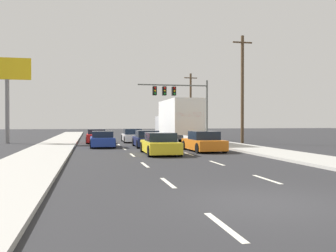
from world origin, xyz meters
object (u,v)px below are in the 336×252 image
car_red (97,137)px  roadside_billboard (7,82)px  car_navy (147,139)px  utility_pole_far (191,104)px  traffic_signal_mast (176,95)px  utility_pole_mid (242,88)px  car_white (132,136)px  box_truck (178,120)px  car_yellow (160,144)px  car_orange (204,142)px  car_blue (102,140)px

car_red → roadside_billboard: 9.29m
car_navy → utility_pole_far: (9.30, 20.97, 3.83)m
car_navy → traffic_signal_mast: 13.00m
utility_pole_mid → roadside_billboard: bearing=167.6°
car_red → utility_pole_far: (12.94, 14.24, 3.84)m
car_white → roadside_billboard: bearing=179.4°
car_navy → box_truck: box_truck is taller
car_white → roadside_billboard: 12.25m
car_navy → box_truck: 4.42m
car_red → car_yellow: 13.51m
car_red → car_orange: 13.27m
car_blue → car_navy: car_navy is taller
car_red → box_truck: box_truck is taller
car_blue → utility_pole_mid: (12.42, 2.35, 4.38)m
car_blue → box_truck: size_ratio=0.47×
box_truck → utility_pole_far: (6.20, 18.22, 2.28)m
utility_pole_mid → utility_pole_far: bearing=89.3°
car_red → traffic_signal_mast: bearing=27.8°
car_white → car_yellow: 13.67m
car_blue → traffic_signal_mast: traffic_signal_mast is taller
roadside_billboard → car_yellow: bearing=-50.6°
car_white → traffic_signal_mast: bearing=37.0°
car_white → utility_pole_far: size_ratio=0.53×
car_red → car_blue: (0.31, -6.12, -0.01)m
car_red → roadside_billboard: size_ratio=0.59×
car_red → car_white: 3.43m
car_navy → utility_pole_far: size_ratio=0.47×
roadside_billboard → car_blue: bearing=-40.0°
car_white → box_truck: box_truck is taller
car_white → car_navy: bearing=-87.9°
traffic_signal_mast → utility_pole_mid: bearing=-63.2°
car_white → car_yellow: (0.11, -13.67, 0.00)m
car_white → car_yellow: bearing=-89.6°
car_yellow → roadside_billboard: 18.51m
utility_pole_far → utility_pole_mid: bearing=-90.7°
car_orange → utility_pole_far: bearing=76.4°
car_orange → car_white: bearing=105.4°
car_blue → car_orange: (6.39, -5.33, 0.02)m
box_truck → car_red: bearing=149.4°
utility_pole_mid → roadside_billboard: utility_pole_mid is taller
car_orange → utility_pole_far: (6.24, 25.69, 3.82)m
utility_pole_mid → roadside_billboard: (-20.58, 4.51, 0.55)m
car_red → car_white: bearing=10.4°
car_white → car_navy: 7.36m
car_orange → traffic_signal_mast: traffic_signal_mast is taller
car_yellow → roadside_billboard: roadside_billboard is taller
car_orange → utility_pole_far: 26.71m
car_navy → roadside_billboard: roadside_billboard is taller
traffic_signal_mast → roadside_billboard: 16.83m
box_truck → utility_pole_mid: 6.63m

